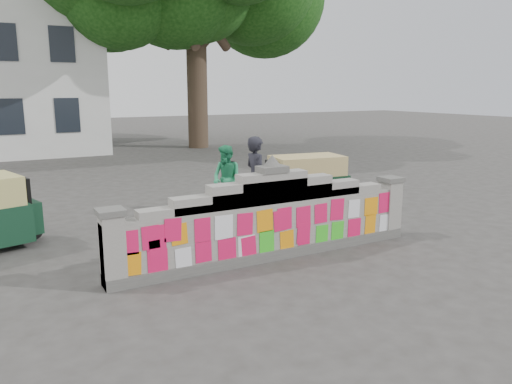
{
  "coord_description": "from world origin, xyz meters",
  "views": [
    {
      "loc": [
        -4.75,
        -7.91,
        3.21
      ],
      "look_at": [
        0.21,
        1.0,
        1.1
      ],
      "focal_mm": 35.0,
      "sensor_mm": 36.0,
      "label": 1
    }
  ],
  "objects_px": {
    "cyclist_bike": "(256,206)",
    "rickshaw_right": "(305,179)",
    "pedestrian": "(227,179)",
    "cyclist_rider": "(256,190)"
  },
  "relations": [
    {
      "from": "cyclist_rider",
      "to": "rickshaw_right",
      "type": "bearing_deg",
      "value": -56.23
    },
    {
      "from": "cyclist_bike",
      "to": "cyclist_rider",
      "type": "distance_m",
      "value": 0.4
    },
    {
      "from": "cyclist_bike",
      "to": "rickshaw_right",
      "type": "height_order",
      "value": "rickshaw_right"
    },
    {
      "from": "cyclist_bike",
      "to": "pedestrian",
      "type": "distance_m",
      "value": 1.99
    },
    {
      "from": "cyclist_bike",
      "to": "pedestrian",
      "type": "bearing_deg",
      "value": -5.77
    },
    {
      "from": "pedestrian",
      "to": "rickshaw_right",
      "type": "distance_m",
      "value": 2.31
    },
    {
      "from": "pedestrian",
      "to": "rickshaw_right",
      "type": "height_order",
      "value": "pedestrian"
    },
    {
      "from": "pedestrian",
      "to": "rickshaw_right",
      "type": "xyz_separation_m",
      "value": [
        2.29,
        -0.3,
        -0.17
      ]
    },
    {
      "from": "cyclist_bike",
      "to": "pedestrian",
      "type": "xyz_separation_m",
      "value": [
        0.2,
        1.95,
        0.32
      ]
    },
    {
      "from": "rickshaw_right",
      "to": "cyclist_bike",
      "type": "bearing_deg",
      "value": 41.46
    }
  ]
}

